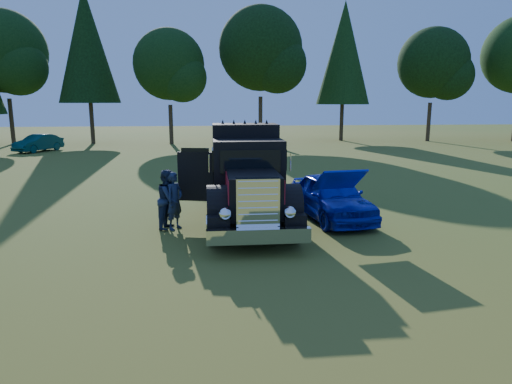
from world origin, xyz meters
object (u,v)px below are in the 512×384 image
object	(u,v)px
hotrod_coupe	(331,197)
spectator_far	(169,199)
spectator_near	(175,201)
distant_teal_car	(38,143)
diamond_t_truck	(247,182)

from	to	relation	value
hotrod_coupe	spectator_far	bearing A→B (deg)	-172.97
spectator_far	hotrod_coupe	bearing A→B (deg)	-67.19
spectator_near	spectator_far	distance (m)	0.21
spectator_near	distant_teal_car	distance (m)	25.43
spectator_near	spectator_far	bearing A→B (deg)	93.02
spectator_far	diamond_t_truck	bearing A→B (deg)	-63.93
spectator_near	spectator_far	xyz separation A→B (m)	(-0.18, 0.11, 0.03)
distant_teal_car	spectator_near	bearing A→B (deg)	-36.65
spectator_near	distant_teal_car	xyz separation A→B (m)	(-11.75, 22.55, -0.21)
spectator_near	distant_teal_car	world-z (taller)	spectator_near
diamond_t_truck	hotrod_coupe	bearing A→B (deg)	4.16
diamond_t_truck	spectator_far	size ratio (longest dim) A/B	4.07
diamond_t_truck	hotrod_coupe	world-z (taller)	diamond_t_truck
diamond_t_truck	spectator_near	size ratio (longest dim) A/B	4.20
hotrod_coupe	spectator_far	size ratio (longest dim) A/B	2.52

